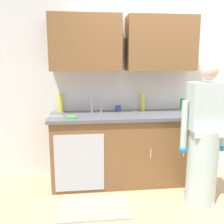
{
  "coord_description": "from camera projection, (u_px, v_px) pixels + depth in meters",
  "views": [
    {
      "loc": [
        -1.08,
        -2.56,
        1.61
      ],
      "look_at": [
        -0.73,
        0.55,
        1.0
      ],
      "focal_mm": 40.98,
      "sensor_mm": 36.0,
      "label": 1
    }
  ],
  "objects": [
    {
      "name": "sponge",
      "position": [
        71.0,
        117.0,
        3.09
      ],
      "size": [
        0.11,
        0.07,
        0.03
      ],
      "primitive_type": "cube",
      "color": "#4CBF4C",
      "rests_on": "countertop"
    },
    {
      "name": "ground_plane",
      "position": [
        181.0,
        205.0,
        2.92
      ],
      "size": [
        9.0,
        9.0,
        0.0
      ],
      "primitive_type": "plane",
      "color": "tan"
    },
    {
      "name": "floor_mat",
      "position": [
        95.0,
        208.0,
        2.86
      ],
      "size": [
        0.8,
        0.5,
        0.01
      ],
      "primitive_type": "cube",
      "color": "gray",
      "rests_on": "ground"
    },
    {
      "name": "bottle_water_tall",
      "position": [
        143.0,
        102.0,
        3.58
      ],
      "size": [
        0.06,
        0.06,
        0.25
      ],
      "primitive_type": "cylinder",
      "color": "#D8D14C",
      "rests_on": "countertop"
    },
    {
      "name": "cup_by_sink",
      "position": [
        118.0,
        108.0,
        3.55
      ],
      "size": [
        0.08,
        0.08,
        0.08
      ],
      "primitive_type": "cylinder",
      "color": "#33478C",
      "rests_on": "countertop"
    },
    {
      "name": "countertop",
      "position": [
        125.0,
        115.0,
        3.37
      ],
      "size": [
        1.96,
        0.66,
        0.04
      ],
      "primitive_type": "cube",
      "color": "#595960",
      "rests_on": "counter_cabinet"
    },
    {
      "name": "sink",
      "position": [
        95.0,
        116.0,
        3.33
      ],
      "size": [
        0.5,
        0.36,
        0.35
      ],
      "color": "#B7BABF",
      "rests_on": "counter_cabinet"
    },
    {
      "name": "kitchen_wall_with_uppers",
      "position": [
        151.0,
        72.0,
        3.59
      ],
      "size": [
        4.8,
        0.44,
        2.7
      ],
      "color": "silver",
      "rests_on": "ground"
    },
    {
      "name": "bottle_cleaner_spray",
      "position": [
        182.0,
        105.0,
        3.59
      ],
      "size": [
        0.06,
        0.06,
        0.17
      ],
      "primitive_type": "cylinder",
      "color": "#2D8C4C",
      "rests_on": "countertop"
    },
    {
      "name": "person_at_sink",
      "position": [
        203.0,
        145.0,
        2.88
      ],
      "size": [
        0.55,
        0.34,
        1.62
      ],
      "color": "white",
      "rests_on": "ground"
    },
    {
      "name": "counter_cabinet",
      "position": [
        124.0,
        149.0,
        3.46
      ],
      "size": [
        1.9,
        0.62,
        0.9
      ],
      "color": "brown",
      "rests_on": "ground"
    },
    {
      "name": "knife_on_counter",
      "position": [
        54.0,
        116.0,
        3.22
      ],
      "size": [
        0.24,
        0.08,
        0.01
      ],
      "primitive_type": "cube",
      "rotation": [
        0.0,
        0.0,
        2.92
      ],
      "color": "silver",
      "rests_on": "countertop"
    },
    {
      "name": "bottle_dish_liquid",
      "position": [
        60.0,
        103.0,
        3.48
      ],
      "size": [
        0.08,
        0.08,
        0.24
      ],
      "primitive_type": "cylinder",
      "color": "#D8D14C",
      "rests_on": "countertop"
    }
  ]
}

